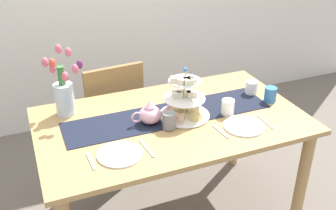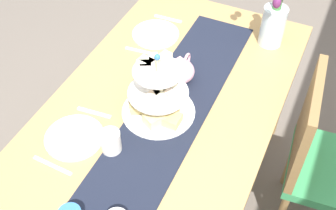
{
  "view_description": "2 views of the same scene",
  "coord_description": "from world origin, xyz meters",
  "px_view_note": "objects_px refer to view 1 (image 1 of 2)",
  "views": [
    {
      "loc": [
        -0.76,
        -1.82,
        1.92
      ],
      "look_at": [
        0.01,
        0.07,
        0.83
      ],
      "focal_mm": 41.94,
      "sensor_mm": 36.0,
      "label": 1
    },
    {
      "loc": [
        1.14,
        0.53,
        2.07
      ],
      "look_at": [
        0.08,
        0.04,
        0.84
      ],
      "focal_mm": 45.91,
      "sensor_mm": 36.0,
      "label": 2
    }
  ],
  "objects_px": {
    "chair_left": "(111,113)",
    "cream_jug": "(251,88)",
    "knife_right": "(265,121)",
    "mug_grey": "(169,120)",
    "tulip_vase": "(64,92)",
    "mug_white_text": "(228,107)",
    "teapot": "(150,114)",
    "dinner_plate_right": "(244,126)",
    "dinner_plate_left": "(120,154)",
    "tiered_cake_stand": "(185,101)",
    "dining_table": "(171,135)",
    "fork_right": "(221,132)",
    "fork_left": "(91,161)",
    "mug_orange": "(270,94)",
    "knife_left": "(147,148)"
  },
  "relations": [
    {
      "from": "chair_left",
      "to": "cream_jug",
      "type": "bearing_deg",
      "value": -35.35
    },
    {
      "from": "knife_right",
      "to": "mug_grey",
      "type": "distance_m",
      "value": 0.56
    },
    {
      "from": "tulip_vase",
      "to": "mug_white_text",
      "type": "distance_m",
      "value": 0.96
    },
    {
      "from": "teapot",
      "to": "dinner_plate_right",
      "type": "bearing_deg",
      "value": -26.77
    },
    {
      "from": "dinner_plate_left",
      "to": "tiered_cake_stand",
      "type": "bearing_deg",
      "value": 27.41
    },
    {
      "from": "tiered_cake_stand",
      "to": "cream_jug",
      "type": "distance_m",
      "value": 0.54
    },
    {
      "from": "mug_grey",
      "to": "chair_left",
      "type": "bearing_deg",
      "value": 100.59
    },
    {
      "from": "dining_table",
      "to": "knife_right",
      "type": "distance_m",
      "value": 0.55
    },
    {
      "from": "teapot",
      "to": "fork_right",
      "type": "distance_m",
      "value": 0.41
    },
    {
      "from": "fork_left",
      "to": "tiered_cake_stand",
      "type": "bearing_deg",
      "value": 21.56
    },
    {
      "from": "mug_grey",
      "to": "cream_jug",
      "type": "bearing_deg",
      "value": 17.05
    },
    {
      "from": "dinner_plate_right",
      "to": "tiered_cake_stand",
      "type": "bearing_deg",
      "value": 136.71
    },
    {
      "from": "dinner_plate_left",
      "to": "dinner_plate_right",
      "type": "distance_m",
      "value": 0.72
    },
    {
      "from": "cream_jug",
      "to": "dinner_plate_left",
      "type": "relative_size",
      "value": 0.37
    },
    {
      "from": "fork_left",
      "to": "mug_orange",
      "type": "xyz_separation_m",
      "value": [
        1.18,
        0.21,
        0.04
      ]
    },
    {
      "from": "mug_orange",
      "to": "dinner_plate_left",
      "type": "bearing_deg",
      "value": -168.74
    },
    {
      "from": "dining_table",
      "to": "mug_white_text",
      "type": "bearing_deg",
      "value": -13.41
    },
    {
      "from": "dining_table",
      "to": "teapot",
      "type": "relative_size",
      "value": 6.48
    },
    {
      "from": "fork_right",
      "to": "cream_jug",
      "type": "bearing_deg",
      "value": 39.93
    },
    {
      "from": "tulip_vase",
      "to": "fork_right",
      "type": "relative_size",
      "value": 2.73
    },
    {
      "from": "knife_right",
      "to": "mug_white_text",
      "type": "height_order",
      "value": "mug_white_text"
    },
    {
      "from": "tiered_cake_stand",
      "to": "mug_white_text",
      "type": "relative_size",
      "value": 3.2
    },
    {
      "from": "tiered_cake_stand",
      "to": "cream_jug",
      "type": "height_order",
      "value": "tiered_cake_stand"
    },
    {
      "from": "fork_left",
      "to": "mug_orange",
      "type": "distance_m",
      "value": 1.2
    },
    {
      "from": "dinner_plate_left",
      "to": "fork_left",
      "type": "bearing_deg",
      "value": 180.0
    },
    {
      "from": "cream_jug",
      "to": "fork_right",
      "type": "relative_size",
      "value": 0.57
    },
    {
      "from": "fork_left",
      "to": "knife_left",
      "type": "distance_m",
      "value": 0.29
    },
    {
      "from": "dining_table",
      "to": "tulip_vase",
      "type": "relative_size",
      "value": 3.78
    },
    {
      "from": "fork_left",
      "to": "mug_grey",
      "type": "relative_size",
      "value": 1.58
    },
    {
      "from": "fork_left",
      "to": "mug_orange",
      "type": "height_order",
      "value": "mug_orange"
    },
    {
      "from": "fork_right",
      "to": "knife_right",
      "type": "height_order",
      "value": "same"
    },
    {
      "from": "tiered_cake_stand",
      "to": "teapot",
      "type": "height_order",
      "value": "tiered_cake_stand"
    },
    {
      "from": "cream_jug",
      "to": "knife_left",
      "type": "bearing_deg",
      "value": -157.69
    },
    {
      "from": "tulip_vase",
      "to": "knife_left",
      "type": "relative_size",
      "value": 2.41
    },
    {
      "from": "knife_left",
      "to": "knife_right",
      "type": "height_order",
      "value": "same"
    },
    {
      "from": "tulip_vase",
      "to": "knife_right",
      "type": "xyz_separation_m",
      "value": [
        1.04,
        -0.52,
        -0.14
      ]
    },
    {
      "from": "chair_left",
      "to": "tiered_cake_stand",
      "type": "xyz_separation_m",
      "value": [
        0.28,
        -0.68,
        0.37
      ]
    },
    {
      "from": "fork_left",
      "to": "dining_table",
      "type": "bearing_deg",
      "value": 24.36
    },
    {
      "from": "fork_left",
      "to": "knife_right",
      "type": "xyz_separation_m",
      "value": [
        1.01,
        0.0,
        0.0
      ]
    },
    {
      "from": "cream_jug",
      "to": "dinner_plate_right",
      "type": "xyz_separation_m",
      "value": [
        -0.27,
        -0.35,
        -0.04
      ]
    },
    {
      "from": "teapot",
      "to": "mug_orange",
      "type": "relative_size",
      "value": 2.51
    },
    {
      "from": "teapot",
      "to": "fork_left",
      "type": "xyz_separation_m",
      "value": [
        -0.39,
        -0.24,
        -0.06
      ]
    },
    {
      "from": "tulip_vase",
      "to": "fork_left",
      "type": "distance_m",
      "value": 0.54
    },
    {
      "from": "cream_jug",
      "to": "fork_left",
      "type": "xyz_separation_m",
      "value": [
        -1.13,
        -0.35,
        -0.04
      ]
    },
    {
      "from": "fork_left",
      "to": "knife_left",
      "type": "relative_size",
      "value": 0.88
    },
    {
      "from": "knife_right",
      "to": "mug_grey",
      "type": "bearing_deg",
      "value": 165.15
    },
    {
      "from": "chair_left",
      "to": "fork_left",
      "type": "xyz_separation_m",
      "value": [
        -0.33,
        -0.92,
        0.27
      ]
    },
    {
      "from": "dinner_plate_left",
      "to": "fork_right",
      "type": "bearing_deg",
      "value": 0.0
    },
    {
      "from": "tulip_vase",
      "to": "knife_right",
      "type": "distance_m",
      "value": 1.17
    },
    {
      "from": "teapot",
      "to": "mug_grey",
      "type": "bearing_deg",
      "value": -50.79
    }
  ]
}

